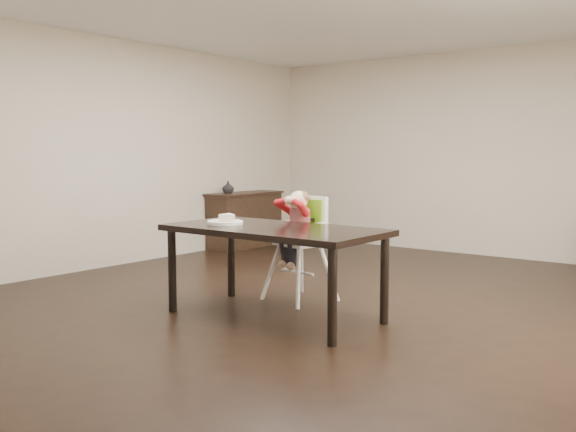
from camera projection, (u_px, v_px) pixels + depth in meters
name	position (u px, v px, depth m)	size (l,w,h in m)	color
ground	(317.00, 301.00, 5.88)	(7.00, 7.00, 0.00)	black
room_walls	(318.00, 96.00, 5.70)	(6.02, 7.02, 2.71)	beige
dining_table	(274.00, 237.00, 5.23)	(1.80, 0.90, 0.75)	black
high_chair	(302.00, 223.00, 5.85)	(0.50, 0.50, 1.01)	white
plate	(226.00, 221.00, 5.42)	(0.34, 0.34, 0.09)	white
sideboard	(245.00, 220.00, 9.23)	(0.44, 1.26, 0.79)	black
vase	(228.00, 188.00, 8.91)	(0.17, 0.17, 0.17)	#99999E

